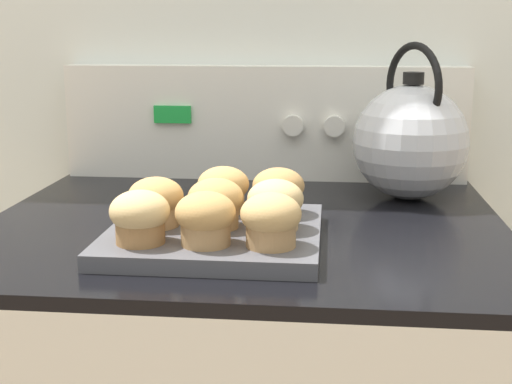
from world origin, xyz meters
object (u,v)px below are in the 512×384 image
muffin_r2_c2 (278,191)px  muffin_r0_c2 (271,220)px  muffin_r1_c0 (156,201)px  tea_kettle (410,140)px  muffin_r0_c1 (205,218)px  muffin_r2_c1 (223,189)px  muffin_r1_c2 (275,204)px  muffin_r0_c0 (140,217)px  muffin_pan (215,235)px  muffin_r1_c1 (216,203)px

muffin_r2_c2 → muffin_r0_c2: bearing=-89.1°
muffin_r1_c0 → tea_kettle: tea_kettle is taller
muffin_r0_c1 → tea_kettle: size_ratio=0.29×
muffin_r1_c0 → muffin_r2_c1: bearing=46.6°
muffin_r1_c2 → muffin_r2_c1: size_ratio=1.00×
muffin_r0_c0 → muffin_r0_c2: same height
muffin_r0_c1 → muffin_r2_c1: same height
muffin_r1_c0 → muffin_r2_c2: size_ratio=1.00×
muffin_pan → muffin_r1_c0: size_ratio=3.76×
muffin_r2_c1 → muffin_r1_c0: bearing=-133.4°
muffin_pan → muffin_r0_c2: 0.12m
muffin_r1_c1 → muffin_r0_c0: bearing=-135.6°
muffin_r1_c1 → muffin_pan: bearing=144.3°
muffin_pan → muffin_r1_c0: bearing=-178.9°
muffin_r0_c1 → muffin_r0_c2: (0.08, 0.00, 0.00)m
muffin_r1_c0 → muffin_r2_c2: 0.18m
muffin_r0_c2 → muffin_r2_c2: size_ratio=1.00×
muffin_pan → tea_kettle: tea_kettle is taller
muffin_r2_c2 → muffin_r2_c1: bearing=178.7°
muffin_r2_c2 → muffin_r0_c0: bearing=-134.7°
muffin_r1_c2 → muffin_r2_c1: (-0.08, 0.08, 0.00)m
tea_kettle → muffin_pan: bearing=-134.5°
muffin_r1_c2 → muffin_r0_c2: bearing=-89.5°
muffin_r2_c1 → muffin_r0_c1: bearing=-89.2°
muffin_r1_c0 → tea_kettle: bearing=38.6°
muffin_r0_c1 → muffin_pan: bearing=91.0°
muffin_r0_c1 → muffin_r1_c0: bearing=136.1°
muffin_r0_c0 → muffin_r2_c1: 0.18m
muffin_r0_c1 → muffin_r1_c2: same height
muffin_r2_c1 → tea_kettle: size_ratio=0.29×
muffin_r0_c0 → muffin_r1_c1: 0.12m
muffin_pan → muffin_r2_c2: 0.12m
muffin_r0_c0 → tea_kettle: size_ratio=0.29×
muffin_r0_c0 → muffin_r2_c1: same height
muffin_pan → muffin_r0_c0: (-0.08, -0.08, 0.05)m
muffin_r2_c2 → tea_kettle: (0.21, 0.21, 0.05)m
muffin_r1_c0 → tea_kettle: 0.48m
muffin_r2_c1 → muffin_r1_c2: bearing=-44.9°
muffin_r0_c0 → muffin_r1_c2: bearing=26.8°
muffin_r0_c0 → muffin_r2_c2: size_ratio=1.00×
muffin_r0_c1 → muffin_r1_c1: size_ratio=1.00×
muffin_r1_c2 → muffin_r0_c0: bearing=-153.2°
muffin_r0_c2 → muffin_r2_c1: bearing=117.2°
muffin_r0_c1 → muffin_r1_c2: size_ratio=1.00×
muffin_r1_c0 → muffin_r1_c2: size_ratio=1.00×
muffin_pan → muffin_r1_c1: size_ratio=3.76×
muffin_r1_c0 → muffin_r1_c2: bearing=0.7°
muffin_pan → muffin_r1_c1: muffin_r1_c1 is taller
muffin_r1_c0 → muffin_pan: bearing=1.1°
muffin_r1_c1 → muffin_r1_c2: 0.08m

